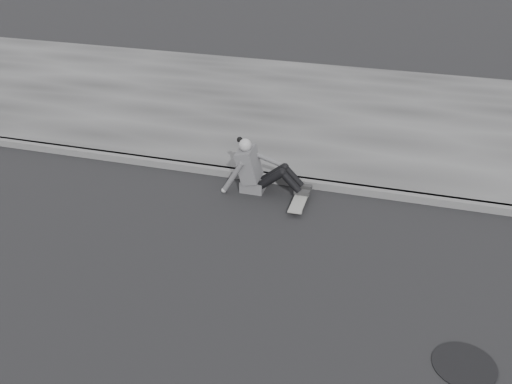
% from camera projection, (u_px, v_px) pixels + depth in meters
% --- Properties ---
extents(ground, '(80.00, 80.00, 0.00)m').
position_uv_depth(ground, '(313.00, 294.00, 6.84)').
color(ground, black).
rests_on(ground, ground).
extents(curb, '(24.00, 0.16, 0.12)m').
position_uv_depth(curb, '(345.00, 188.00, 8.96)').
color(curb, '#515151').
rests_on(curb, ground).
extents(sidewalk, '(24.00, 6.00, 0.12)m').
position_uv_depth(sidewalk, '(366.00, 117.00, 11.47)').
color(sidewalk, '#3B3B3B').
rests_on(sidewalk, ground).
extents(manhole, '(0.66, 0.66, 0.01)m').
position_uv_depth(manhole, '(464.00, 365.00, 5.86)').
color(manhole, black).
rests_on(manhole, ground).
extents(skateboard, '(0.20, 0.78, 0.09)m').
position_uv_depth(skateboard, '(300.00, 200.00, 8.60)').
color(skateboard, '#A2A29D').
rests_on(skateboard, ground).
extents(seated_woman, '(1.38, 0.46, 0.88)m').
position_uv_depth(seated_woman, '(257.00, 170.00, 8.83)').
color(seated_woman, '#48484B').
rests_on(seated_woman, ground).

